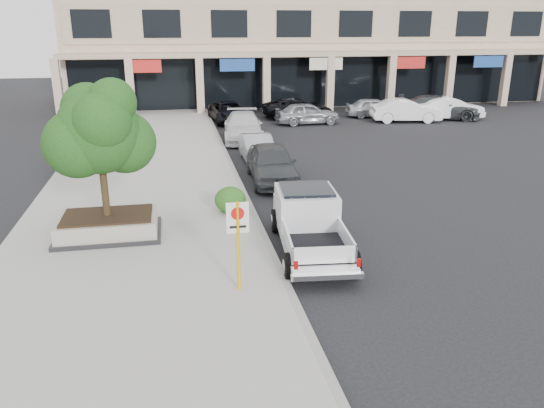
% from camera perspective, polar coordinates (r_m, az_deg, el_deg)
% --- Properties ---
extents(ground, '(120.00, 120.00, 0.00)m').
position_cam_1_polar(ground, '(15.24, 6.35, -6.40)').
color(ground, black).
rests_on(ground, ground).
extents(sidewalk, '(8.00, 52.00, 0.15)m').
position_cam_1_polar(sidewalk, '(20.23, -13.87, -0.17)').
color(sidewalk, gray).
rests_on(sidewalk, ground).
extents(curb, '(0.20, 52.00, 0.15)m').
position_cam_1_polar(curb, '(20.36, -2.73, 0.50)').
color(curb, gray).
rests_on(curb, ground).
extents(strip_mall, '(40.55, 12.43, 9.50)m').
position_cam_1_polar(strip_mall, '(48.66, 3.95, 16.72)').
color(strip_mall, tan).
rests_on(strip_mall, ground).
extents(planter, '(3.20, 2.20, 0.68)m').
position_cam_1_polar(planter, '(17.40, -17.18, -2.20)').
color(planter, black).
rests_on(planter, sidewalk).
extents(planter_tree, '(2.90, 2.55, 4.00)m').
position_cam_1_polar(planter_tree, '(16.75, -17.64, 7.45)').
color(planter_tree, black).
rests_on(planter_tree, planter).
extents(no_parking_sign, '(0.55, 0.09, 2.30)m').
position_cam_1_polar(no_parking_sign, '(12.88, -3.68, -3.24)').
color(no_parking_sign, '#EDA70C').
rests_on(no_parking_sign, sidewalk).
extents(hedge, '(1.10, 0.99, 0.93)m').
position_cam_1_polar(hedge, '(18.62, -4.52, 0.46)').
color(hedge, '#164213').
rests_on(hedge, sidewalk).
extents(pickup_truck, '(2.49, 5.55, 1.70)m').
position_cam_1_polar(pickup_truck, '(15.67, 4.21, -2.24)').
color(pickup_truck, white).
rests_on(pickup_truck, ground).
extents(curb_car_a, '(2.11, 4.80, 1.61)m').
position_cam_1_polar(curb_car_a, '(22.76, -0.02, 4.41)').
color(curb_car_a, '#313537').
rests_on(curb_car_a, ground).
extents(curb_car_b, '(1.45, 4.03, 1.32)m').
position_cam_1_polar(curb_car_b, '(26.15, -1.57, 5.97)').
color(curb_car_b, '#94979B').
rests_on(curb_car_b, ground).
extents(curb_car_c, '(2.74, 5.57, 1.56)m').
position_cam_1_polar(curb_car_c, '(31.31, -3.12, 8.31)').
color(curb_car_c, silver).
rests_on(curb_car_c, ground).
extents(curb_car_d, '(2.78, 5.22, 1.40)m').
position_cam_1_polar(curb_car_d, '(37.26, -4.61, 9.83)').
color(curb_car_d, black).
rests_on(curb_car_d, ground).
extents(lot_car_a, '(4.42, 1.95, 1.48)m').
position_cam_1_polar(lot_car_a, '(36.44, 3.82, 9.71)').
color(lot_car_a, gray).
rests_on(lot_car_a, ground).
extents(lot_car_b, '(4.97, 2.38, 1.57)m').
position_cam_1_polar(lot_car_b, '(38.38, 14.19, 9.72)').
color(lot_car_b, white).
rests_on(lot_car_b, ground).
extents(lot_car_c, '(6.12, 4.18, 1.65)m').
position_cam_1_polar(lot_car_c, '(40.31, 17.52, 9.89)').
color(lot_car_c, '#303335').
rests_on(lot_car_c, ground).
extents(lot_car_d, '(5.04, 2.33, 1.40)m').
position_cam_1_polar(lot_car_d, '(39.09, 2.74, 10.29)').
color(lot_car_d, black).
rests_on(lot_car_d, ground).
extents(lot_car_e, '(4.25, 2.11, 1.39)m').
position_cam_1_polar(lot_car_e, '(39.94, 10.93, 10.16)').
color(lot_car_e, '#ACB0B4').
rests_on(lot_car_e, ground).
extents(lot_car_f, '(4.90, 1.88, 1.59)m').
position_cam_1_polar(lot_car_f, '(40.22, 18.48, 9.74)').
color(lot_car_f, white).
rests_on(lot_car_f, ground).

